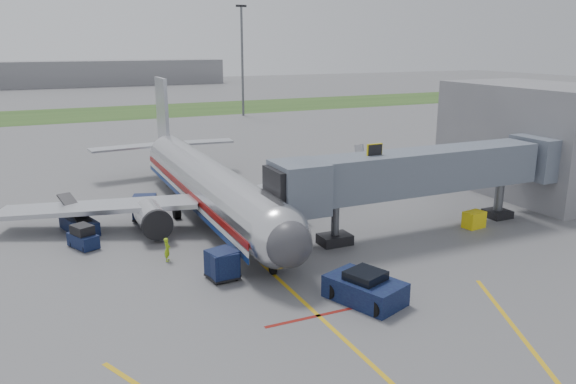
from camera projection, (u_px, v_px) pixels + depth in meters
name	position (u px, v px, depth m)	size (l,w,h in m)	color
ground	(286.00, 286.00, 32.49)	(400.00, 400.00, 0.00)	#565659
grass_strip	(99.00, 114.00, 111.53)	(300.00, 25.00, 0.01)	#2D4C1E
apron_markings	(352.00, 347.00, 25.99)	(21.52, 50.00, 0.01)	gold
airliner	(208.00, 184.00, 45.20)	(32.10, 35.67, 10.25)	silver
jet_bridge	(418.00, 173.00, 40.91)	(25.30, 4.00, 6.90)	slate
terminal	(535.00, 139.00, 52.07)	(10.00, 16.00, 10.00)	slate
light_mast_right	(242.00, 58.00, 105.65)	(2.00, 0.44, 20.40)	#595B60
distant_terminal	(34.00, 74.00, 176.74)	(120.00, 14.00, 8.00)	slate
pushback_tug	(365.00, 289.00, 30.48)	(3.81, 4.75, 1.72)	#0B0C33
baggage_tug	(83.00, 238.00, 38.47)	(2.05, 2.59, 1.61)	#0B0C33
baggage_cart_a	(223.00, 265.00, 33.26)	(1.71, 1.71, 1.73)	#0B0C33
baggage_cart_b	(222.00, 264.00, 33.37)	(1.99, 1.99, 1.76)	#0B0C33
baggage_cart_c	(145.00, 208.00, 44.48)	(2.28, 2.28, 1.96)	#0B0C33
belt_loader	(79.00, 224.00, 41.81)	(2.65, 5.06, 2.39)	#0B0C33
ground_power_cart	(474.00, 220.00, 42.64)	(1.71, 1.25, 1.27)	yellow
ramp_worker	(167.00, 249.00, 36.08)	(0.57, 0.37, 1.56)	#9BCC18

